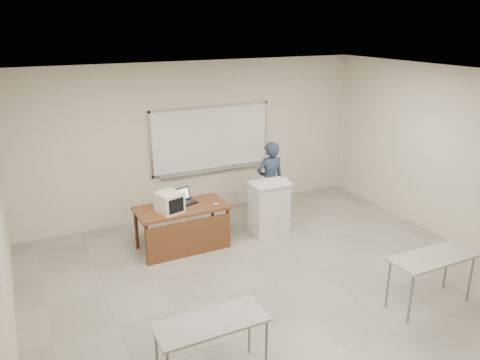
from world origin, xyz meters
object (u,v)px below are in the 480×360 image
instructor_desk (184,220)px  presenter (270,181)px  crt_monitor (169,202)px  mouse (216,204)px  laptop (186,199)px  whiteboard (211,139)px  keyboard (275,179)px  podium (269,207)px

instructor_desk → presenter: 2.01m
crt_monitor → presenter: (2.18, 0.53, -0.13)m
mouse → presenter: 1.51m
laptop → mouse: bearing=-57.0°
whiteboard → presenter: size_ratio=1.59×
crt_monitor → presenter: 2.25m
whiteboard → laptop: bearing=-129.4°
instructor_desk → presenter: bearing=14.2°
crt_monitor → mouse: crt_monitor is taller
laptop → keyboard: 1.66m
crt_monitor → keyboard: crt_monitor is taller
whiteboard → presenter: (0.80, -0.96, -0.70)m
mouse → instructor_desk: bearing=148.5°
instructor_desk → crt_monitor: 0.44m
laptop → mouse: (0.41, -0.35, -0.04)m
instructor_desk → keyboard: size_ratio=3.17×
podium → keyboard: keyboard is taller
presenter → whiteboard: bearing=-48.3°
crt_monitor → mouse: 0.82m
whiteboard → crt_monitor: size_ratio=6.02×
crt_monitor → keyboard: bearing=-12.9°
whiteboard → instructor_desk: 2.08m
crt_monitor → presenter: bearing=-2.2°
keyboard → laptop: bearing=-167.6°
presenter → laptop: bearing=9.9°
presenter → keyboard: bearing=72.6°
keyboard → presenter: (0.15, 0.43, -0.19)m
mouse → crt_monitor: bearing=152.2°
instructor_desk → keyboard: 1.83m
whiteboard → podium: (0.50, -1.47, -1.00)m
instructor_desk → mouse: mouse is taller
mouse → whiteboard: bearing=47.1°
crt_monitor → mouse: bearing=-21.3°
instructor_desk → podium: podium is taller
mouse → presenter: bearing=1.2°
whiteboard → keyboard: bearing=-64.9°
whiteboard → crt_monitor: (-1.38, -1.49, -0.57)m
whiteboard → podium: bearing=-71.2°
keyboard → mouse: bearing=-153.2°
instructor_desk → crt_monitor: crt_monitor is taller
presenter → instructor_desk: bearing=17.0°
instructor_desk → presenter: (1.93, 0.52, 0.22)m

